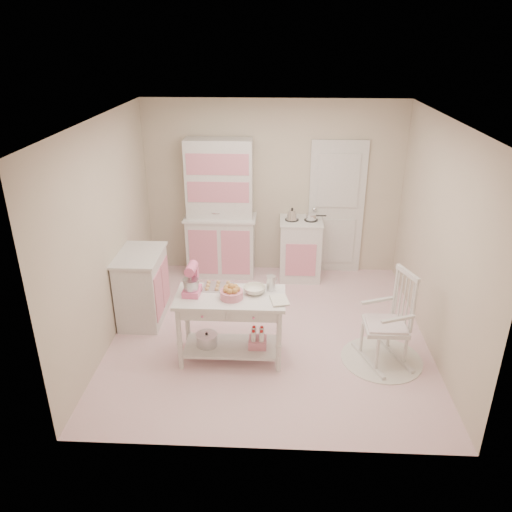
{
  "coord_description": "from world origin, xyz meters",
  "views": [
    {
      "loc": [
        0.09,
        -5.29,
        3.42
      ],
      "look_at": [
        -0.16,
        -0.02,
        1.06
      ],
      "focal_mm": 35.0,
      "sensor_mm": 36.0,
      "label": 1
    }
  ],
  "objects_px": {
    "hutch": "(220,210)",
    "base_cabinet": "(142,287)",
    "work_table": "(231,327)",
    "rocking_chair": "(386,318)",
    "bread_basket": "(232,294)",
    "stove": "(300,249)",
    "stand_mixer": "(192,280)"
  },
  "relations": [
    {
      "from": "rocking_chair",
      "to": "bread_basket",
      "type": "height_order",
      "value": "rocking_chair"
    },
    {
      "from": "hutch",
      "to": "stove",
      "type": "xyz_separation_m",
      "value": [
        1.2,
        -0.05,
        -0.58
      ]
    },
    {
      "from": "stand_mixer",
      "to": "bread_basket",
      "type": "distance_m",
      "value": 0.46
    },
    {
      "from": "stand_mixer",
      "to": "stove",
      "type": "bearing_deg",
      "value": 62.21
    },
    {
      "from": "base_cabinet",
      "to": "work_table",
      "type": "bearing_deg",
      "value": -33.48
    },
    {
      "from": "rocking_chair",
      "to": "bread_basket",
      "type": "xyz_separation_m",
      "value": [
        -1.7,
        -0.08,
        0.3
      ]
    },
    {
      "from": "rocking_chair",
      "to": "bread_basket",
      "type": "distance_m",
      "value": 1.73
    },
    {
      "from": "hutch",
      "to": "base_cabinet",
      "type": "xyz_separation_m",
      "value": [
        -0.86,
        -1.38,
        -0.58
      ]
    },
    {
      "from": "work_table",
      "to": "bread_basket",
      "type": "height_order",
      "value": "bread_basket"
    },
    {
      "from": "stand_mixer",
      "to": "bread_basket",
      "type": "xyz_separation_m",
      "value": [
        0.44,
        -0.07,
        -0.12
      ]
    },
    {
      "from": "rocking_chair",
      "to": "stove",
      "type": "bearing_deg",
      "value": 91.65
    },
    {
      "from": "base_cabinet",
      "to": "stove",
      "type": "bearing_deg",
      "value": 32.94
    },
    {
      "from": "hutch",
      "to": "base_cabinet",
      "type": "height_order",
      "value": "hutch"
    },
    {
      "from": "hutch",
      "to": "bread_basket",
      "type": "relative_size",
      "value": 8.32
    },
    {
      "from": "base_cabinet",
      "to": "work_table",
      "type": "distance_m",
      "value": 1.45
    },
    {
      "from": "hutch",
      "to": "base_cabinet",
      "type": "bearing_deg",
      "value": -121.76
    },
    {
      "from": "work_table",
      "to": "hutch",
      "type": "bearing_deg",
      "value": 99.27
    },
    {
      "from": "base_cabinet",
      "to": "bread_basket",
      "type": "xyz_separation_m",
      "value": [
        1.23,
        -0.85,
        0.39
      ]
    },
    {
      "from": "rocking_chair",
      "to": "stand_mixer",
      "type": "relative_size",
      "value": 3.24
    },
    {
      "from": "work_table",
      "to": "stove",
      "type": "bearing_deg",
      "value": 68.42
    },
    {
      "from": "rocking_chair",
      "to": "work_table",
      "type": "height_order",
      "value": "rocking_chair"
    },
    {
      "from": "rocking_chair",
      "to": "work_table",
      "type": "distance_m",
      "value": 1.73
    },
    {
      "from": "hutch",
      "to": "base_cabinet",
      "type": "relative_size",
      "value": 2.26
    },
    {
      "from": "base_cabinet",
      "to": "rocking_chair",
      "type": "height_order",
      "value": "rocking_chair"
    },
    {
      "from": "stove",
      "to": "work_table",
      "type": "relative_size",
      "value": 0.77
    },
    {
      "from": "work_table",
      "to": "stand_mixer",
      "type": "distance_m",
      "value": 0.71
    },
    {
      "from": "hutch",
      "to": "stove",
      "type": "bearing_deg",
      "value": -2.39
    },
    {
      "from": "stand_mixer",
      "to": "rocking_chair",
      "type": "bearing_deg",
      "value": 3.29
    },
    {
      "from": "stove",
      "to": "bread_basket",
      "type": "relative_size",
      "value": 3.68
    },
    {
      "from": "hutch",
      "to": "stove",
      "type": "height_order",
      "value": "hutch"
    },
    {
      "from": "base_cabinet",
      "to": "bread_basket",
      "type": "distance_m",
      "value": 1.55
    },
    {
      "from": "stove",
      "to": "stand_mixer",
      "type": "xyz_separation_m",
      "value": [
        -1.26,
        -2.11,
        0.51
      ]
    }
  ]
}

